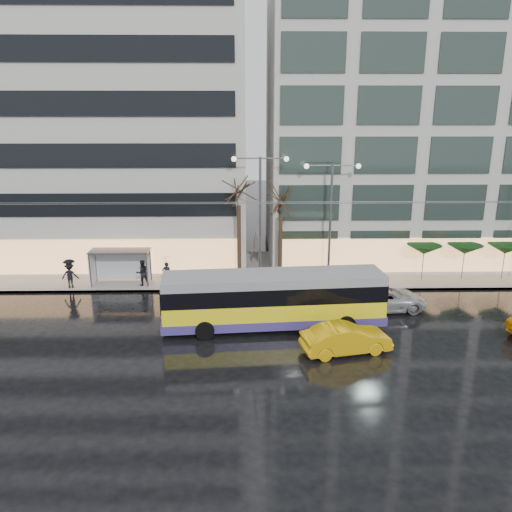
{
  "coord_description": "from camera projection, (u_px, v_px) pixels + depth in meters",
  "views": [
    {
      "loc": [
        1.01,
        -23.85,
        11.97
      ],
      "look_at": [
        1.59,
        5.0,
        3.74
      ],
      "focal_mm": 35.0,
      "sensor_mm": 36.0,
      "label": 1
    }
  ],
  "objects": [
    {
      "name": "ground",
      "position": [
        228.0,
        351.0,
        26.19
      ],
      "size": [
        140.0,
        140.0,
        0.0
      ],
      "primitive_type": "plane",
      "color": "black",
      "rests_on": "ground"
    },
    {
      "name": "sidewalk",
      "position": [
        259.0,
        269.0,
        39.67
      ],
      "size": [
        80.0,
        10.0,
        0.15
      ],
      "primitive_type": "cube",
      "color": "gray",
      "rests_on": "ground"
    },
    {
      "name": "kerb",
      "position": [
        261.0,
        290.0,
        34.91
      ],
      "size": [
        80.0,
        0.1,
        0.15
      ],
      "primitive_type": "cube",
      "color": "slate",
      "rests_on": "ground"
    },
    {
      "name": "building_left",
      "position": [
        39.0,
        124.0,
        41.09
      ],
      "size": [
        34.0,
        14.0,
        22.0
      ],
      "primitive_type": "cube",
      "color": "#BBB9B3",
      "rests_on": "sidewalk"
    },
    {
      "name": "building_right",
      "position": [
        462.0,
        105.0,
        41.36
      ],
      "size": [
        32.0,
        14.0,
        25.0
      ],
      "primitive_type": "cube",
      "color": "#BBB9B3",
      "rests_on": "sidewalk"
    },
    {
      "name": "trolleybus",
      "position": [
        274.0,
        301.0,
        28.7
      ],
      "size": [
        12.84,
        5.22,
        5.88
      ],
      "color": "yellow",
      "rests_on": "ground"
    },
    {
      "name": "catenary",
      "position": [
        246.0,
        236.0,
        32.67
      ],
      "size": [
        42.24,
        5.12,
        7.0
      ],
      "color": "#595B60",
      "rests_on": "ground"
    },
    {
      "name": "bus_shelter",
      "position": [
        116.0,
        259.0,
        35.76
      ],
      "size": [
        4.2,
        1.6,
        2.51
      ],
      "color": "#595B60",
      "rests_on": "sidewalk"
    },
    {
      "name": "street_lamp_near",
      "position": [
        260.0,
        202.0,
        34.97
      ],
      "size": [
        3.96,
        0.36,
        9.03
      ],
      "color": "#595B60",
      "rests_on": "sidewalk"
    },
    {
      "name": "street_lamp_far",
      "position": [
        331.0,
        206.0,
        35.14
      ],
      "size": [
        3.96,
        0.36,
        8.53
      ],
      "color": "#595B60",
      "rests_on": "sidewalk"
    },
    {
      "name": "tree_a",
      "position": [
        239.0,
        187.0,
        34.83
      ],
      "size": [
        3.2,
        3.2,
        8.4
      ],
      "color": "black",
      "rests_on": "sidewalk"
    },
    {
      "name": "tree_b",
      "position": [
        281.0,
        196.0,
        35.27
      ],
      "size": [
        3.2,
        3.2,
        7.7
      ],
      "color": "black",
      "rests_on": "sidewalk"
    },
    {
      "name": "parasol_a",
      "position": [
        424.0,
        249.0,
        36.37
      ],
      "size": [
        2.5,
        2.5,
        2.65
      ],
      "color": "#595B60",
      "rests_on": "sidewalk"
    },
    {
      "name": "parasol_b",
      "position": [
        465.0,
        249.0,
        36.43
      ],
      "size": [
        2.5,
        2.5,
        2.65
      ],
      "color": "#595B60",
      "rests_on": "sidewalk"
    },
    {
      "name": "parasol_c",
      "position": [
        505.0,
        249.0,
        36.48
      ],
      "size": [
        2.5,
        2.5,
        2.65
      ],
      "color": "#595B60",
      "rests_on": "sidewalk"
    },
    {
      "name": "taxi_b",
      "position": [
        346.0,
        339.0,
        25.81
      ],
      "size": [
        4.9,
        2.59,
        1.54
      ],
      "primitive_type": "imported",
      "rotation": [
        0.0,
        0.0,
        1.79
      ],
      "color": "#F4B50C",
      "rests_on": "ground"
    },
    {
      "name": "sedan_silver",
      "position": [
        384.0,
        298.0,
        31.51
      ],
      "size": [
        5.55,
        2.9,
        1.49
      ],
      "primitive_type": "imported",
      "rotation": [
        0.0,
        0.0,
        1.65
      ],
      "color": "#A9A9AD",
      "rests_on": "ground"
    },
    {
      "name": "pedestrian_a",
      "position": [
        166.0,
        266.0,
        35.28
      ],
      "size": [
        1.1,
        1.11,
        2.19
      ],
      "color": "black",
      "rests_on": "sidewalk"
    },
    {
      "name": "pedestrian_b",
      "position": [
        142.0,
        273.0,
        35.54
      ],
      "size": [
        1.13,
        1.05,
        1.85
      ],
      "color": "black",
      "rests_on": "sidewalk"
    },
    {
      "name": "pedestrian_c",
      "position": [
        70.0,
        272.0,
        34.95
      ],
      "size": [
        1.2,
        0.85,
        2.11
      ],
      "color": "black",
      "rests_on": "sidewalk"
    }
  ]
}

